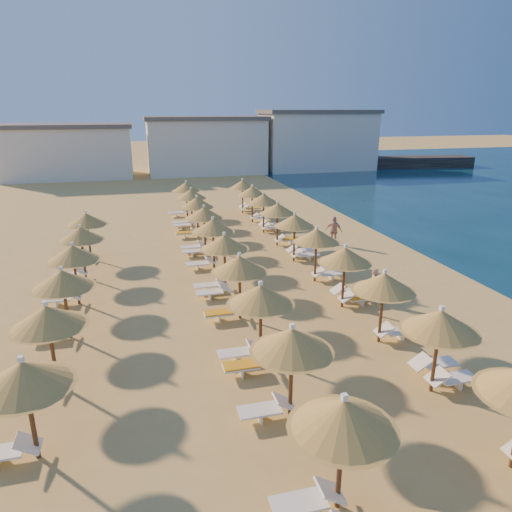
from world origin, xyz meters
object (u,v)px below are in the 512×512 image
object	(u,v)px
jetty	(371,162)
beachgoer_c	(334,231)
parasol_row_east	(317,237)
parasol_row_west	(224,243)
beachgoer_a	(373,286)

from	to	relation	value
jetty	beachgoer_c	distance (m)	41.15
parasol_row_east	beachgoer_c	xyz separation A→B (m)	(3.52, 5.76, -1.41)
parasol_row_west	beachgoer_a	size ratio (longest dim) A/B	21.73
beachgoer_a	beachgoer_c	bearing A→B (deg)	-173.31
parasol_row_east	parasol_row_west	world-z (taller)	same
jetty	parasol_row_east	world-z (taller)	parasol_row_east
beachgoer_c	beachgoer_a	xyz separation A→B (m)	(-2.01, -8.90, -0.12)
parasol_row_east	beachgoer_a	xyz separation A→B (m)	(1.52, -3.14, -1.54)
parasol_row_west	beachgoer_c	distance (m)	10.06
jetty	parasol_row_east	size ratio (longest dim) A/B	0.86
jetty	beachgoer_c	xyz separation A→B (m)	(-21.36, -35.17, 0.17)
parasol_row_west	beachgoer_c	bearing A→B (deg)	35.33
parasol_row_west	beachgoer_a	xyz separation A→B (m)	(6.12, -3.14, -1.54)
parasol_row_west	jetty	bearing A→B (deg)	54.24
jetty	beachgoer_c	size ratio (longest dim) A/B	16.26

